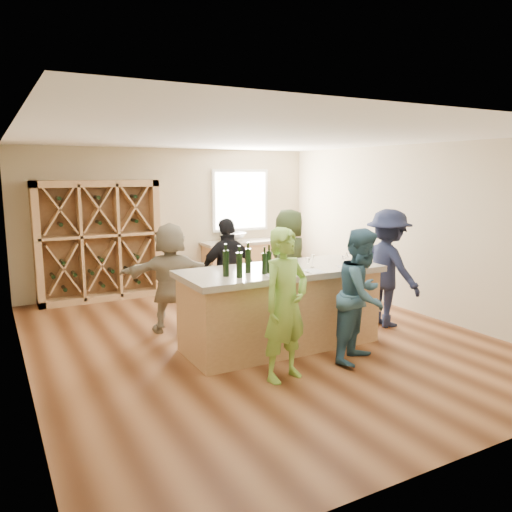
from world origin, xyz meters
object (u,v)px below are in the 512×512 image
person_server (388,268)px  person_far_left (171,277)px  person_near_left (285,305)px  person_near_right (362,296)px  sink (233,237)px  tasting_counter_base (280,310)px  wine_bottle_a (226,263)px  person_far_right (289,263)px  wine_rack (99,241)px  wine_bottle_e (269,262)px  wine_bottle_d (265,264)px  wine_bottle_b (239,265)px  wine_bottle_c (248,261)px  person_far_mid (228,273)px

person_server → person_far_left: (-3.00, 1.32, -0.08)m
person_near_left → person_near_right: person_near_left is taller
sink → tasting_counter_base: sink is taller
wine_bottle_a → person_far_right: bearing=37.3°
tasting_counter_base → wine_bottle_a: wine_bottle_a is taller
tasting_counter_base → wine_bottle_a: bearing=-171.7°
wine_rack → wine_bottle_e: size_ratio=7.92×
sink → wine_bottle_d: wine_bottle_d is taller
wine_bottle_d → person_near_left: size_ratio=0.15×
wine_rack → person_near_left: bearing=-76.8°
wine_bottle_b → person_server: 2.71m
wine_bottle_a → person_near_left: (0.34, -0.84, -0.37)m
sink → wine_bottle_b: bearing=-115.0°
wine_bottle_e → person_server: 2.24m
wine_bottle_a → person_far_right: 2.26m
wine_bottle_b → wine_bottle_e: size_ratio=1.11×
person_near_left → person_near_right: (1.14, 0.03, -0.04)m
wine_rack → person_near_right: size_ratio=1.31×
person_near_right → person_far_left: 2.83m
wine_bottle_c → tasting_counter_base: bearing=6.4°
wine_bottle_d → person_far_right: (1.30, 1.47, -0.34)m
person_near_right → person_far_mid: size_ratio=1.01×
wine_bottle_b → wine_bottle_e: wine_bottle_b is taller
wine_bottle_c → wine_bottle_a: bearing=-168.8°
wine_bottle_c → person_server: bearing=1.8°
sink → wine_bottle_d: bearing=-110.6°
person_near_left → person_far_mid: size_ratio=1.05×
wine_bottle_e → person_far_mid: size_ratio=0.17×
wine_bottle_a → person_near_left: size_ratio=0.18×
wine_bottle_b → wine_rack: bearing=102.3°
wine_bottle_b → person_far_left: 1.70m
wine_rack → person_server: bearing=-46.2°
person_far_mid → wine_rack: bearing=-62.5°
sink → wine_bottle_b: size_ratio=1.77×
sink → person_near_right: person_near_right is taller
wine_bottle_c → person_far_left: bearing=111.5°
wine_bottle_a → person_near_left: bearing=-67.7°
person_far_left → tasting_counter_base: bearing=147.7°
wine_bottle_e → person_far_left: size_ratio=0.17×
tasting_counter_base → sink: bearing=73.6°
person_near_right → wine_bottle_c: bearing=114.7°
person_near_right → sink: bearing=56.6°
wine_bottle_a → person_near_right: (1.48, -0.81, -0.40)m
wine_bottle_b → wine_bottle_d: size_ratio=1.15×
wine_rack → person_far_right: wine_rack is taller
sink → wine_bottle_a: bearing=-117.2°
person_far_left → wine_bottle_c: bearing=130.5°
sink → person_far_left: bearing=-133.0°
wine_bottle_c → person_near_left: bearing=-90.1°
wine_bottle_b → wine_bottle_d: 0.37m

